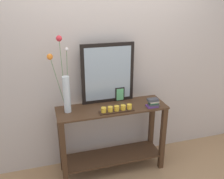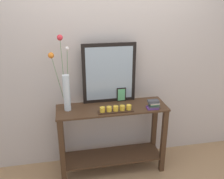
{
  "view_description": "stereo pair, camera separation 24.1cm",
  "coord_description": "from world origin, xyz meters",
  "px_view_note": "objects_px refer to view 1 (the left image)",
  "views": [
    {
      "loc": [
        -0.73,
        -2.44,
        2.07
      ],
      "look_at": [
        0.0,
        0.0,
        1.07
      ],
      "focal_mm": 39.42,
      "sensor_mm": 36.0,
      "label": 1
    },
    {
      "loc": [
        -0.49,
        -2.5,
        2.07
      ],
      "look_at": [
        0.0,
        0.0,
        1.07
      ],
      "focal_mm": 39.42,
      "sensor_mm": 36.0,
      "label": 2
    }
  ],
  "objects_px": {
    "mirror_leaning": "(108,74)",
    "picture_frame_small": "(120,94)",
    "tall_vase_left": "(65,86)",
    "console_table": "(112,133)",
    "candle_tray": "(117,109)",
    "book_stack": "(153,103)"
  },
  "relations": [
    {
      "from": "mirror_leaning",
      "to": "picture_frame_small",
      "type": "xyz_separation_m",
      "value": [
        0.14,
        -0.02,
        -0.27
      ]
    },
    {
      "from": "tall_vase_left",
      "to": "picture_frame_small",
      "type": "distance_m",
      "value": 0.7
    },
    {
      "from": "console_table",
      "to": "candle_tray",
      "type": "height_order",
      "value": "candle_tray"
    },
    {
      "from": "tall_vase_left",
      "to": "book_stack",
      "type": "height_order",
      "value": "tall_vase_left"
    },
    {
      "from": "mirror_leaning",
      "to": "picture_frame_small",
      "type": "bearing_deg",
      "value": -8.57
    },
    {
      "from": "console_table",
      "to": "book_stack",
      "type": "height_order",
      "value": "book_stack"
    },
    {
      "from": "picture_frame_small",
      "to": "book_stack",
      "type": "relative_size",
      "value": 1.17
    },
    {
      "from": "mirror_leaning",
      "to": "tall_vase_left",
      "type": "bearing_deg",
      "value": -166.66
    },
    {
      "from": "candle_tray",
      "to": "book_stack",
      "type": "bearing_deg",
      "value": -0.3
    },
    {
      "from": "tall_vase_left",
      "to": "candle_tray",
      "type": "distance_m",
      "value": 0.62
    },
    {
      "from": "candle_tray",
      "to": "picture_frame_small",
      "type": "relative_size",
      "value": 2.31
    },
    {
      "from": "mirror_leaning",
      "to": "picture_frame_small",
      "type": "height_order",
      "value": "mirror_leaning"
    },
    {
      "from": "book_stack",
      "to": "console_table",
      "type": "bearing_deg",
      "value": 164.74
    },
    {
      "from": "tall_vase_left",
      "to": "book_stack",
      "type": "relative_size",
      "value": 5.65
    },
    {
      "from": "mirror_leaning",
      "to": "tall_vase_left",
      "type": "relative_size",
      "value": 0.86
    },
    {
      "from": "console_table",
      "to": "book_stack",
      "type": "bearing_deg",
      "value": -15.26
    },
    {
      "from": "mirror_leaning",
      "to": "tall_vase_left",
      "type": "xyz_separation_m",
      "value": [
        -0.52,
        -0.12,
        -0.05
      ]
    },
    {
      "from": "picture_frame_small",
      "to": "book_stack",
      "type": "bearing_deg",
      "value": -41.1
    },
    {
      "from": "candle_tray",
      "to": "picture_frame_small",
      "type": "height_order",
      "value": "picture_frame_small"
    },
    {
      "from": "mirror_leaning",
      "to": "tall_vase_left",
      "type": "distance_m",
      "value": 0.53
    },
    {
      "from": "tall_vase_left",
      "to": "book_stack",
      "type": "xyz_separation_m",
      "value": [
        0.96,
        -0.17,
        -0.25
      ]
    },
    {
      "from": "mirror_leaning",
      "to": "picture_frame_small",
      "type": "distance_m",
      "value": 0.3
    }
  ]
}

